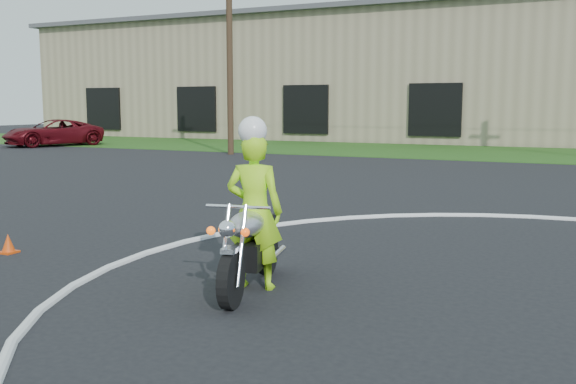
% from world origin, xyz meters
% --- Properties ---
extents(primary_motorcycle, '(0.76, 2.17, 1.15)m').
position_xyz_m(primary_motorcycle, '(-3.64, 2.02, 0.56)').
color(primary_motorcycle, black).
rests_on(primary_motorcycle, ground).
extents(rider_primary_grp, '(0.79, 0.60, 2.14)m').
position_xyz_m(rider_primary_grp, '(-3.65, 2.16, 1.03)').
color(rider_primary_grp, '#AFFF1A').
rests_on(rider_primary_grp, ground).
extents(pickup_grp, '(4.45, 5.84, 1.47)m').
position_xyz_m(pickup_grp, '(-27.13, 22.15, 0.74)').
color(pickup_grp, '#560910').
rests_on(pickup_grp, ground).
extents(warehouse, '(41.00, 17.00, 8.30)m').
position_xyz_m(warehouse, '(-18.00, 39.99, 4.16)').
color(warehouse, tan).
rests_on(warehouse, ground).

